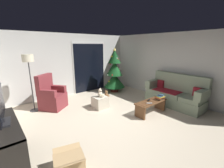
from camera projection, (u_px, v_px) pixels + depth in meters
ground_plane at (117, 120)px, 4.23m from camera, size 7.00×7.00×0.00m
wall_back at (68, 65)px, 6.21m from camera, size 5.72×0.12×2.50m
wall_right at (174, 67)px, 5.68m from camera, size 0.12×6.00×2.50m
patio_door_frame at (90, 67)px, 6.80m from camera, size 1.60×0.02×2.20m
patio_door_glass at (90, 68)px, 6.80m from camera, size 1.50×0.02×2.10m
couch at (175, 94)px, 5.25m from camera, size 0.79×1.94×1.08m
coffee_table at (151, 105)px, 4.62m from camera, size 1.10×0.40×0.40m
remote_black at (149, 100)px, 4.65m from camera, size 0.16×0.10×0.02m
remote_silver at (149, 103)px, 4.40m from camera, size 0.15×0.13×0.02m
book_stack at (160, 97)px, 4.74m from camera, size 0.28×0.21×0.12m
cell_phone at (161, 95)px, 4.70m from camera, size 0.10×0.16×0.01m
christmas_tree at (114, 73)px, 6.70m from camera, size 0.93×0.93×1.94m
armchair at (51, 96)px, 4.99m from camera, size 0.96×0.96×1.13m
floor_lamp at (28, 64)px, 4.50m from camera, size 0.32×0.32×1.78m
media_shelf at (6, 149)px, 2.50m from camera, size 0.40×1.40×0.81m
television at (0, 105)px, 2.38m from camera, size 0.25×0.84×0.61m
ottoman at (100, 102)px, 5.07m from camera, size 0.44×0.44×0.39m
teddy_bear_cream at (100, 93)px, 4.98m from camera, size 0.21×0.22×0.29m
teddy_bear_chestnut_by_tree at (106, 94)px, 6.12m from camera, size 0.21×0.20×0.29m
cardboard_box_open_near_shelf at (69, 165)px, 2.45m from camera, size 0.56×0.58×0.38m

